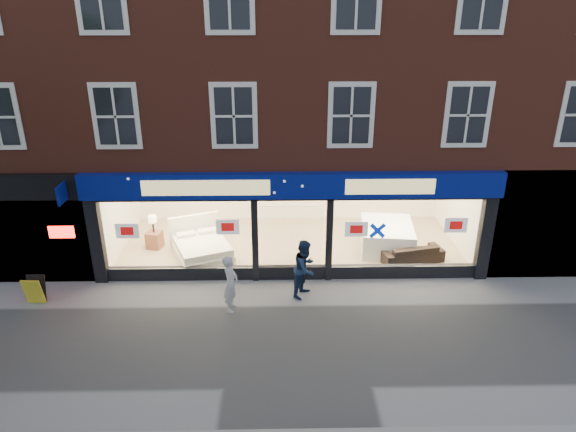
{
  "coord_description": "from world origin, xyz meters",
  "views": [
    {
      "loc": [
        -0.36,
        -10.08,
        7.5
      ],
      "look_at": [
        -0.13,
        2.5,
        2.22
      ],
      "focal_mm": 32.0,
      "sensor_mm": 36.0,
      "label": 1
    }
  ],
  "objects_px": {
    "display_bed": "(201,248)",
    "mattress_stack": "(387,236)",
    "sofa": "(412,252)",
    "pedestrian_grey": "(230,283)",
    "a_board": "(35,290)",
    "pedestrian_blue": "(305,268)"
  },
  "relations": [
    {
      "from": "display_bed",
      "to": "mattress_stack",
      "type": "height_order",
      "value": "display_bed"
    },
    {
      "from": "display_bed",
      "to": "sofa",
      "type": "height_order",
      "value": "display_bed"
    },
    {
      "from": "display_bed",
      "to": "pedestrian_grey",
      "type": "bearing_deg",
      "value": -90.11
    },
    {
      "from": "a_board",
      "to": "display_bed",
      "type": "bearing_deg",
      "value": 33.52
    },
    {
      "from": "sofa",
      "to": "a_board",
      "type": "height_order",
      "value": "a_board"
    },
    {
      "from": "sofa",
      "to": "display_bed",
      "type": "bearing_deg",
      "value": -16.51
    },
    {
      "from": "display_bed",
      "to": "sofa",
      "type": "bearing_deg",
      "value": -25.72
    },
    {
      "from": "display_bed",
      "to": "a_board",
      "type": "relative_size",
      "value": 3.09
    },
    {
      "from": "pedestrian_grey",
      "to": "sofa",
      "type": "bearing_deg",
      "value": -58.61
    },
    {
      "from": "mattress_stack",
      "to": "pedestrian_grey",
      "type": "distance_m",
      "value": 5.82
    },
    {
      "from": "a_board",
      "to": "pedestrian_grey",
      "type": "distance_m",
      "value": 5.3
    },
    {
      "from": "display_bed",
      "to": "pedestrian_grey",
      "type": "distance_m",
      "value": 3.11
    },
    {
      "from": "sofa",
      "to": "a_board",
      "type": "bearing_deg",
      "value": -2.12
    },
    {
      "from": "mattress_stack",
      "to": "a_board",
      "type": "bearing_deg",
      "value": -163.52
    },
    {
      "from": "a_board",
      "to": "pedestrian_grey",
      "type": "height_order",
      "value": "pedestrian_grey"
    },
    {
      "from": "a_board",
      "to": "pedestrian_blue",
      "type": "xyz_separation_m",
      "value": [
        7.23,
        0.28,
        0.43
      ]
    },
    {
      "from": "pedestrian_grey",
      "to": "pedestrian_blue",
      "type": "bearing_deg",
      "value": -63.7
    },
    {
      "from": "sofa",
      "to": "pedestrian_blue",
      "type": "distance_m",
      "value": 3.83
    },
    {
      "from": "pedestrian_grey",
      "to": "mattress_stack",
      "type": "bearing_deg",
      "value": -47.87
    },
    {
      "from": "mattress_stack",
      "to": "pedestrian_grey",
      "type": "height_order",
      "value": "pedestrian_grey"
    },
    {
      "from": "sofa",
      "to": "pedestrian_blue",
      "type": "bearing_deg",
      "value": 14.55
    },
    {
      "from": "display_bed",
      "to": "mattress_stack",
      "type": "distance_m",
      "value": 5.92
    }
  ]
}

